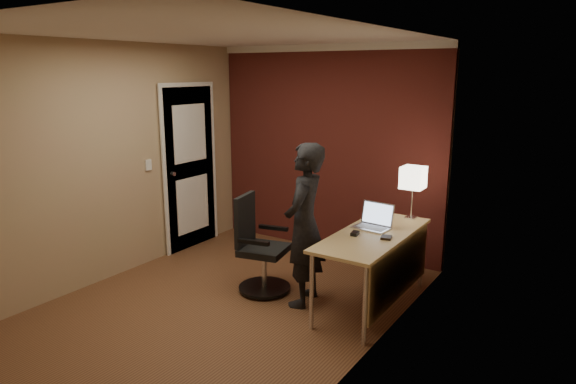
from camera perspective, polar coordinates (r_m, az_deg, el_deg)
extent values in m
plane|color=brown|center=(5.10, -6.83, -12.26)|extent=(4.00, 4.00, 0.00)
plane|color=white|center=(4.62, -7.72, 16.98)|extent=(4.00, 4.00, 0.00)
plane|color=tan|center=(6.34, 4.51, 4.70)|extent=(3.00, 0.00, 3.00)
plane|color=tan|center=(3.48, -29.04, -4.19)|extent=(3.00, 0.00, 3.00)
plane|color=tan|center=(5.77, -18.73, 3.18)|extent=(0.00, 4.00, 4.00)
plane|color=tan|center=(3.93, 9.75, -0.82)|extent=(0.00, 4.00, 4.00)
cube|color=maroon|center=(6.31, 4.38, 4.66)|extent=(2.98, 0.06, 2.50)
cube|color=silver|center=(6.24, 4.54, 15.71)|extent=(3.00, 0.08, 0.08)
cube|color=silver|center=(5.67, -19.41, 15.27)|extent=(0.08, 4.00, 0.08)
cube|color=silver|center=(3.83, 9.91, 17.08)|extent=(0.08, 4.00, 0.08)
cube|color=silver|center=(6.52, -10.88, 2.52)|extent=(0.05, 0.82, 2.02)
cube|color=silver|center=(6.51, -10.79, 2.51)|extent=(0.02, 0.92, 2.12)
cylinder|color=silver|center=(6.26, -12.67, 1.99)|extent=(0.05, 0.05, 0.05)
cube|color=silver|center=(6.06, -15.26, 2.92)|extent=(0.02, 0.08, 0.12)
cube|color=#D8B77C|center=(4.83, 9.43, -4.72)|extent=(0.60, 1.50, 0.03)
cube|color=#D8B77C|center=(4.83, 12.37, -8.45)|extent=(0.02, 1.38, 0.54)
cylinder|color=silver|center=(4.49, 2.64, -10.97)|extent=(0.04, 0.04, 0.70)
cylinder|color=silver|center=(5.64, 9.80, -5.98)|extent=(0.04, 0.04, 0.70)
cylinder|color=silver|center=(4.28, 8.56, -12.36)|extent=(0.04, 0.04, 0.70)
cylinder|color=silver|center=(5.48, 14.64, -6.82)|extent=(0.04, 0.04, 0.70)
cube|color=silver|center=(5.38, 13.49, -2.78)|extent=(0.11, 0.11, 0.01)
cylinder|color=silver|center=(5.34, 13.58, -1.16)|extent=(0.01, 0.01, 0.30)
cube|color=white|center=(5.28, 13.74, 1.57)|extent=(0.22, 0.22, 0.22)
cube|color=silver|center=(4.96, 9.25, -3.95)|extent=(0.35, 0.26, 0.01)
cube|color=silver|center=(5.03, 9.93, -2.36)|extent=(0.33, 0.09, 0.22)
cube|color=#B2CCF2|center=(5.02, 9.89, -2.38)|extent=(0.30, 0.07, 0.19)
cube|color=gray|center=(4.95, 9.21, -3.89)|extent=(0.29, 0.15, 0.00)
cube|color=black|center=(4.74, 7.45, -4.59)|extent=(0.07, 0.11, 0.03)
cube|color=black|center=(4.69, 10.87, -4.98)|extent=(0.11, 0.13, 0.02)
cylinder|color=black|center=(5.34, -2.62, -10.54)|extent=(0.53, 0.53, 0.03)
cylinder|color=silver|center=(5.26, -2.64, -8.57)|extent=(0.06, 0.06, 0.40)
cube|color=black|center=(5.19, -2.67, -6.44)|extent=(0.51, 0.51, 0.07)
cube|color=black|center=(5.18, -4.81, -3.10)|extent=(0.13, 0.40, 0.52)
cube|color=black|center=(5.35, -1.63, -4.00)|extent=(0.32, 0.11, 0.04)
cube|color=black|center=(4.92, -3.85, -5.58)|extent=(0.32, 0.11, 0.04)
imported|color=black|center=(4.83, 1.83, -3.70)|extent=(0.48, 0.63, 1.56)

